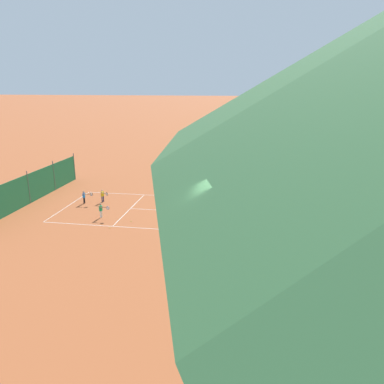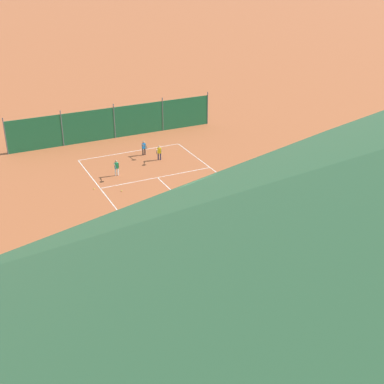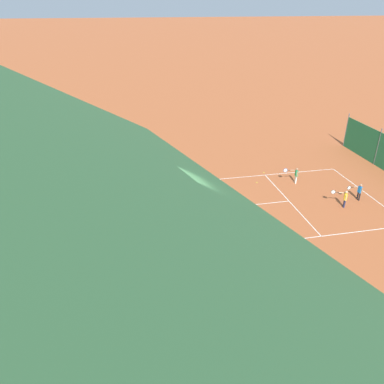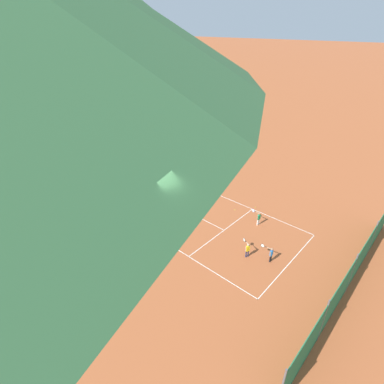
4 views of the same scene
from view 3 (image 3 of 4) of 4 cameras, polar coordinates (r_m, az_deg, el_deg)
name	(u,v)px [view 3 (image 3 of 4)]	position (r m, az deg, el deg)	size (l,w,h in m)	color
ground_plane	(191,211)	(22.80, -0.14, -2.94)	(600.00, 600.00, 0.00)	#A8542D
court_line_markings	(191,211)	(22.79, -0.14, -2.94)	(8.25, 23.85, 0.01)	white
tennis_net	(191,204)	(22.55, -0.14, -1.85)	(9.18, 0.08, 1.06)	#2D2D2D
player_far_baseline	(359,191)	(26.04, 24.09, 0.19)	(0.38, 0.97, 1.12)	black
player_far_service	(344,197)	(24.80, 22.21, -0.78)	(0.69, 0.85, 1.11)	#23284C
player_near_service	(296,174)	(27.01, 15.51, 2.63)	(0.51, 0.94, 1.14)	white
tennis_ball_service_box	(264,172)	(28.37, 10.91, 2.94)	(0.07, 0.07, 0.07)	#CCE033
tennis_ball_alley_left	(30,192)	(27.16, -23.46, -0.07)	(0.07, 0.07, 0.07)	#CCE033
tennis_ball_near_corner	(219,189)	(25.45, 4.12, 0.46)	(0.07, 0.07, 0.07)	#CCE033
tennis_ball_far_corner	(257,182)	(26.71, 9.87, 1.46)	(0.07, 0.07, 0.07)	#CCE033
ball_hopper	(139,171)	(26.91, -8.08, 3.26)	(0.36, 0.36, 0.89)	#B7B7BC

